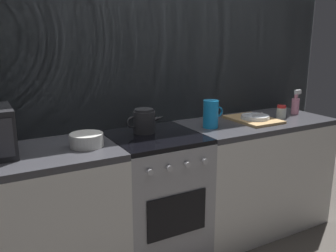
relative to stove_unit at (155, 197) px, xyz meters
name	(u,v)px	position (x,y,z in m)	size (l,w,h in m)	color
back_wall	(134,85)	(0.00, 0.32, 0.75)	(3.60, 0.05, 2.40)	gray
counter_left	(18,229)	(-0.90, 0.00, 0.00)	(1.20, 0.60, 0.90)	silver
stove_unit	(155,197)	(0.00, 0.00, 0.00)	(0.60, 0.63, 0.90)	#9E9EA3
counter_right	(253,174)	(0.90, 0.00, 0.00)	(1.20, 0.60, 0.90)	silver
kettle	(144,121)	(-0.03, 0.09, 0.53)	(0.28, 0.15, 0.17)	#262628
mixing_bowl	(87,140)	(-0.47, -0.03, 0.49)	(0.20, 0.20, 0.08)	silver
pitcher	(211,114)	(0.45, -0.01, 0.55)	(0.16, 0.11, 0.20)	#198CD8
dish_pile	(254,119)	(0.86, 0.00, 0.47)	(0.30, 0.40, 0.06)	tan
spice_jar	(281,112)	(1.12, -0.04, 0.50)	(0.08, 0.08, 0.10)	silver
spray_bottle	(296,104)	(1.35, 0.03, 0.53)	(0.08, 0.06, 0.20)	pink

